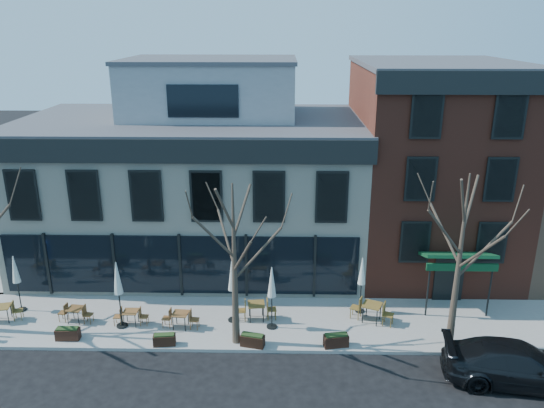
{
  "coord_description": "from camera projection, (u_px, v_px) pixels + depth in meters",
  "views": [
    {
      "loc": [
        4.94,
        -23.32,
        12.96
      ],
      "look_at": [
        4.4,
        2.0,
        4.35
      ],
      "focal_mm": 35.0,
      "sensor_mm": 36.0,
      "label": 1
    }
  ],
  "objects": [
    {
      "name": "umbrella_2",
      "position": [
        232.0,
        279.0,
        23.49
      ],
      "size": [
        0.48,
        0.48,
        2.97
      ],
      "color": "black",
      "rests_on": "sidewalk_front"
    },
    {
      "name": "umbrella_0",
      "position": [
        15.0,
        272.0,
        24.4
      ],
      "size": [
        0.45,
        0.45,
        2.79
      ],
      "color": "black",
      "rests_on": "sidewalk_front"
    },
    {
      "name": "tree_right",
      "position": [
        460.0,
        261.0,
        21.12
      ],
      "size": [
        3.72,
        3.77,
        7.48
      ],
      "color": "#382B21",
      "rests_on": "sidewalk_front"
    },
    {
      "name": "sidewalk_side",
      "position": [
        17.0,
        247.0,
        32.23
      ],
      "size": [
        4.5,
        12.0,
        0.15
      ],
      "primitive_type": "cube",
      "color": "gray",
      "rests_on": "ground"
    },
    {
      "name": "planter_1",
      "position": [
        164.0,
        339.0,
        22.25
      ],
      "size": [
        0.96,
        0.48,
        0.52
      ],
      "color": "black",
      "rests_on": "sidewalk_front"
    },
    {
      "name": "tree_mid",
      "position": [
        235.0,
        264.0,
        21.38
      ],
      "size": [
        3.5,
        3.55,
        7.04
      ],
      "color": "#382B21",
      "rests_on": "sidewalk_front"
    },
    {
      "name": "parked_sedan",
      "position": [
        517.0,
        364.0,
        19.99
      ],
      "size": [
        5.72,
        2.96,
        1.59
      ],
      "primitive_type": "imported",
      "rotation": [
        0.0,
        0.0,
        1.43
      ],
      "color": "black",
      "rests_on": "ground"
    },
    {
      "name": "umbrella_4",
      "position": [
        362.0,
        274.0,
        24.3
      ],
      "size": [
        0.44,
        0.44,
        2.75
      ],
      "color": "black",
      "rests_on": "sidewalk_front"
    },
    {
      "name": "sidewalk_front",
      "position": [
        245.0,
        321.0,
        24.23
      ],
      "size": [
        33.5,
        4.7,
        0.15
      ],
      "primitive_type": "cube",
      "color": "gray",
      "rests_on": "ground"
    },
    {
      "name": "planter_3",
      "position": [
        336.0,
        340.0,
        22.15
      ],
      "size": [
        1.08,
        0.59,
        0.57
      ],
      "color": "black",
      "rests_on": "sidewalk_front"
    },
    {
      "name": "ground",
      "position": [
        183.0,
        299.0,
        26.35
      ],
      "size": [
        120.0,
        120.0,
        0.0
      ],
      "primitive_type": "plane",
      "color": "black",
      "rests_on": "ground"
    },
    {
      "name": "cafe_set_3",
      "position": [
        181.0,
        318.0,
        23.46
      ],
      "size": [
        1.71,
        0.73,
        0.89
      ],
      "color": "brown",
      "rests_on": "sidewalk_front"
    },
    {
      "name": "planter_2",
      "position": [
        253.0,
        340.0,
        22.16
      ],
      "size": [
        1.06,
        0.62,
        0.56
      ],
      "color": "black",
      "rests_on": "sidewalk_front"
    },
    {
      "name": "umbrella_1",
      "position": [
        118.0,
        282.0,
        22.98
      ],
      "size": [
        0.5,
        0.5,
        3.14
      ],
      "color": "black",
      "rests_on": "sidewalk_front"
    },
    {
      "name": "cafe_set_1",
      "position": [
        76.0,
        313.0,
        23.92
      ],
      "size": [
        1.65,
        0.73,
        0.85
      ],
      "color": "brown",
      "rests_on": "sidewalk_front"
    },
    {
      "name": "red_brick_building",
      "position": [
        430.0,
        165.0,
        28.99
      ],
      "size": [
        8.2,
        11.78,
        11.18
      ],
      "color": "brown",
      "rests_on": "ground"
    },
    {
      "name": "cafe_set_0",
      "position": [
        3.0,
        312.0,
        23.99
      ],
      "size": [
        1.77,
        0.83,
        0.91
      ],
      "color": "brown",
      "rests_on": "sidewalk_front"
    },
    {
      "name": "planter_0",
      "position": [
        68.0,
        333.0,
        22.64
      ],
      "size": [
        1.01,
        0.42,
        0.56
      ],
      "color": "#321910",
      "rests_on": "sidewalk_front"
    },
    {
      "name": "cafe_set_4",
      "position": [
        256.0,
        309.0,
        24.1
      ],
      "size": [
        1.9,
        0.83,
        0.98
      ],
      "color": "brown",
      "rests_on": "sidewalk_front"
    },
    {
      "name": "corner_building",
      "position": [
        196.0,
        180.0,
        29.63
      ],
      "size": [
        18.39,
        10.39,
        11.1
      ],
      "color": "#ECE6CE",
      "rests_on": "ground"
    },
    {
      "name": "cafe_set_5",
      "position": [
        372.0,
        311.0,
        23.93
      ],
      "size": [
        2.03,
        1.27,
        1.06
      ],
      "color": "brown",
      "rests_on": "sidewalk_front"
    },
    {
      "name": "umbrella_3",
      "position": [
        272.0,
        285.0,
        22.95
      ],
      "size": [
        0.47,
        0.47,
        2.94
      ],
      "color": "black",
      "rests_on": "sidewalk_front"
    },
    {
      "name": "cafe_set_2",
      "position": [
        131.0,
        316.0,
        23.7
      ],
      "size": [
        1.58,
        0.64,
        0.83
      ],
      "color": "brown",
      "rests_on": "sidewalk_front"
    }
  ]
}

